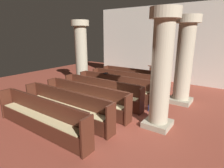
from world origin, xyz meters
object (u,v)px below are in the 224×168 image
Objects in this scene: pew_row_0 at (134,78)px; pew_row_6 at (40,115)px; pew_row_5 at (66,105)px; pew_row_3 at (101,91)px; pew_row_4 at (85,97)px; pillar_aisle_side at (184,59)px; lectern at (152,76)px; hymn_book at (106,73)px; pillar_far_side at (81,52)px; kneeler_box_navy at (154,108)px; pew_row_1 at (125,81)px; pew_row_2 at (114,86)px; pillar_aisle_rear at (161,69)px.

pew_row_0 is 5.84m from pew_row_6.
pew_row_0 and pew_row_5 have the same top height.
pew_row_4 is at bearing -90.00° from pew_row_3.
pew_row_4 is 1.00× the size of pew_row_5.
pew_row_6 is 5.79m from pillar_aisle_side.
pew_row_0 is 1.46m from lectern.
pillar_aisle_side reaches higher than hymn_book.
pew_row_5 is (0.00, -4.87, 0.00)m from pew_row_0.
pillar_far_side is 10.26× the size of kneeler_box_navy.
pew_row_1 is 1.08× the size of pillar_far_side.
pew_row_1 is at bearing 145.54° from kneeler_box_navy.
pew_row_1 is at bearing 90.00° from pew_row_2.
pillar_far_side is 2.30m from hymn_book.
pew_row_5 is 1.08× the size of pillar_far_side.
hymn_book is 3.04m from kneeler_box_navy.
pew_row_3 is 3.57× the size of lectern.
pew_row_6 is 4.03m from kneeler_box_navy.
pew_row_3 is 1.00× the size of pew_row_5.
pew_row_4 is (0.00, -2.92, 0.00)m from pew_row_1.
pew_row_3 is at bearing -90.00° from pew_row_1.
pew_row_2 and pew_row_3 have the same top height.
pillar_aisle_rear is 5.57m from lectern.
pew_row_4 is 11.11× the size of kneeler_box_navy.
pillar_aisle_side is (2.75, 2.97, 1.32)m from pew_row_4.
pew_row_6 is 17.80× the size of hymn_book.
pillar_aisle_rear reaches higher than pew_row_1.
pillar_aisle_side is 1.00× the size of pillar_aisle_rear.
pillar_far_side is 5.33m from kneeler_box_navy.
pew_row_3 is 1.08× the size of pillar_aisle_rear.
hymn_book is at bearing 98.65° from pew_row_6.
pew_row_0 is 0.97m from pew_row_1.
pew_row_3 is 1.08× the size of pillar_aisle_side.
hymn_book reaches higher than pew_row_4.
pillar_aisle_rear reaches higher than pew_row_3.
pew_row_2 is 1.08× the size of pillar_aisle_side.
pillar_aisle_side reaches higher than pew_row_6.
hymn_book is at bearing -13.57° from pillar_far_side.
pew_row_5 is 6.26m from lectern.
pew_row_3 is at bearing 90.00° from pew_row_6.
pew_row_1 is at bearing 5.97° from pillar_far_side.
lectern is (0.47, 1.38, -0.08)m from pew_row_0.
pillar_aisle_rear is at bearing 40.22° from pew_row_6.
pew_row_2 is 0.97m from pew_row_3.
pew_row_0 is at bearing 128.08° from pillar_aisle_rear.
pillar_aisle_rear is at bearing -61.57° from kneeler_box_navy.
pew_row_3 and pew_row_4 have the same top height.
pew_row_0 is 1.08× the size of pillar_aisle_rear.
pillar_aisle_side is 2.59m from pillar_aisle_rear.
lectern reaches higher than pew_row_1.
hymn_book is (2.08, -0.50, -0.84)m from pillar_far_side.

